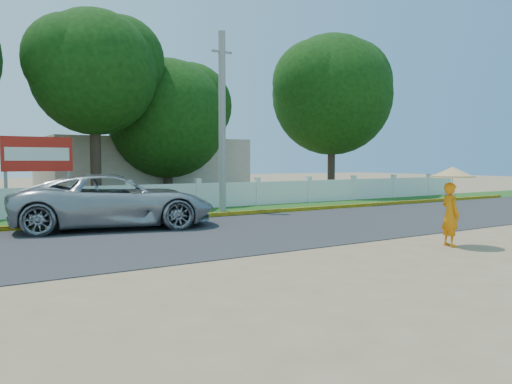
% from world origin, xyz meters
% --- Properties ---
extents(ground, '(120.00, 120.00, 0.00)m').
position_xyz_m(ground, '(0.00, 0.00, 0.00)').
color(ground, '#9E8460').
rests_on(ground, ground).
extents(road, '(60.00, 7.00, 0.02)m').
position_xyz_m(road, '(0.00, 4.50, 0.01)').
color(road, '#38383A').
rests_on(road, ground).
extents(grass_verge, '(60.00, 3.50, 0.03)m').
position_xyz_m(grass_verge, '(0.00, 9.75, 0.01)').
color(grass_verge, '#2D601E').
rests_on(grass_verge, ground).
extents(curb, '(40.00, 0.18, 0.16)m').
position_xyz_m(curb, '(0.00, 8.05, 0.08)').
color(curb, yellow).
rests_on(curb, ground).
extents(fence, '(40.00, 0.10, 1.10)m').
position_xyz_m(fence, '(0.00, 11.20, 0.55)').
color(fence, silver).
rests_on(fence, ground).
extents(building_near, '(10.00, 6.00, 3.20)m').
position_xyz_m(building_near, '(3.00, 18.00, 1.60)').
color(building_near, '#B7AD99').
rests_on(building_near, ground).
extents(utility_pole, '(0.28, 0.28, 7.13)m').
position_xyz_m(utility_pole, '(3.26, 9.55, 3.56)').
color(utility_pole, gray).
rests_on(utility_pole, ground).
extents(vehicle, '(6.39, 4.04, 1.65)m').
position_xyz_m(vehicle, '(-1.80, 7.10, 0.82)').
color(vehicle, '#A0A3A8').
rests_on(vehicle, ground).
extents(monk_with_parasol, '(1.04, 1.04, 1.90)m').
position_xyz_m(monk_with_parasol, '(3.93, -0.47, 1.24)').
color(monk_with_parasol, orange).
rests_on(monk_with_parasol, ground).
extents(billboard, '(2.50, 0.13, 2.95)m').
position_xyz_m(billboard, '(-3.12, 12.30, 2.14)').
color(billboard, gray).
rests_on(billboard, ground).
extents(tree_row, '(35.29, 8.34, 9.51)m').
position_xyz_m(tree_row, '(-0.37, 14.39, 5.24)').
color(tree_row, '#473828').
rests_on(tree_row, ground).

